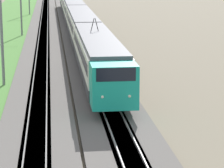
% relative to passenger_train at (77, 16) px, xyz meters
% --- Properties ---
extents(ballast_main, '(240.00, 4.40, 0.30)m').
position_rel_passenger_train_xyz_m(ballast_main, '(-16.28, 4.57, -2.16)').
color(ballast_main, '#605B56').
rests_on(ballast_main, ground).
extents(ballast_adjacent, '(240.00, 4.40, 0.30)m').
position_rel_passenger_train_xyz_m(ballast_adjacent, '(-16.28, 0.00, -2.16)').
color(ballast_adjacent, '#605B56').
rests_on(ballast_adjacent, ground).
extents(track_main, '(240.00, 1.57, 0.45)m').
position_rel_passenger_train_xyz_m(track_main, '(-16.28, 4.57, -2.15)').
color(track_main, '#4C4238').
rests_on(track_main, ground).
extents(track_adjacent, '(240.00, 1.57, 0.45)m').
position_rel_passenger_train_xyz_m(track_adjacent, '(-16.28, 0.00, -2.15)').
color(track_adjacent, '#4C4238').
rests_on(track_adjacent, ground).
extents(passenger_train, '(86.12, 2.89, 4.95)m').
position_rel_passenger_train_xyz_m(passenger_train, '(0.00, 0.00, 0.00)').
color(passenger_train, '#19A88E').
rests_on(passenger_train, ground).
extents(catenary_mast_mid, '(0.22, 2.56, 8.56)m').
position_rel_passenger_train_xyz_m(catenary_mast_mid, '(-31.73, 7.32, 2.11)').
color(catenary_mast_mid, slate).
rests_on(catenary_mast_mid, ground).
extents(catenary_mast_far, '(0.22, 2.56, 7.99)m').
position_rel_passenger_train_xyz_m(catenary_mast_far, '(-2.53, 7.32, 1.82)').
color(catenary_mast_far, slate).
rests_on(catenary_mast_far, ground).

